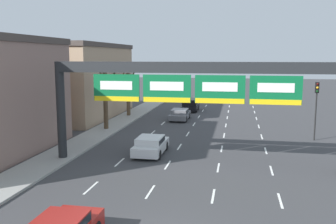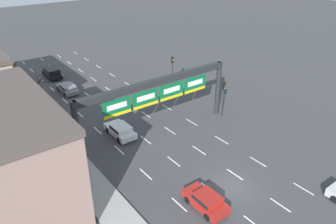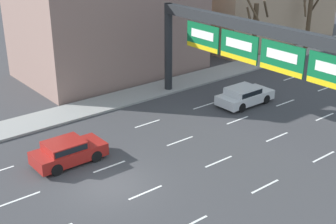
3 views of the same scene
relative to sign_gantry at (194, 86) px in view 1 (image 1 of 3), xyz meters
name	(u,v)px [view 1 (image 1 of 3)]	position (x,y,z in m)	size (l,w,h in m)	color
lane_dashes	(197,156)	(0.00, 2.50, -5.19)	(10.02, 67.00, 0.01)	white
sign_gantry	(194,86)	(0.00, 0.00, 0.00)	(18.69, 0.70, 6.72)	#232628
building_far	(70,80)	(-16.68, 17.81, -0.93)	(10.67, 16.55, 8.51)	tan
suv_black	(190,104)	(-3.25, 24.60, -4.32)	(1.99, 4.28, 1.56)	black
car_white	(151,145)	(-3.37, 2.45, -4.48)	(1.95, 4.28, 1.32)	silver
car_grey	(180,114)	(-3.53, 17.47, -4.52)	(1.91, 4.45, 1.23)	slate
traffic_light_mid_block	(316,99)	(9.23, 9.37, -1.69)	(0.30, 0.35, 4.93)	black
tree_bare_closest	(128,91)	(-9.89, 18.70, -2.19)	(1.70, 1.70, 5.79)	brown
tree_bare_second	(106,97)	(-9.59, 10.37, -1.96)	(2.19, 2.19, 5.81)	brown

